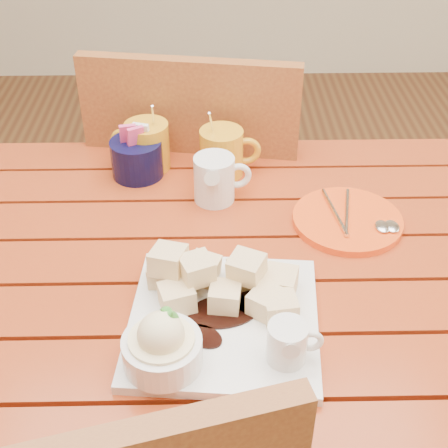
{
  "coord_description": "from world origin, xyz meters",
  "views": [
    {
      "loc": [
        -0.0,
        -0.79,
        1.41
      ],
      "look_at": [
        0.01,
        0.0,
        0.82
      ],
      "focal_mm": 50.0,
      "sensor_mm": 36.0,
      "label": 1
    }
  ],
  "objects_px": {
    "coffee_mug_left": "(146,145)",
    "table": "(217,306)",
    "coffee_mug_right": "(223,152)",
    "dessert_plate": "(211,316)",
    "chair_far": "(202,203)",
    "orange_saucer": "(348,220)"
  },
  "relations": [
    {
      "from": "table",
      "to": "coffee_mug_right",
      "type": "relative_size",
      "value": 8.46
    },
    {
      "from": "table",
      "to": "coffee_mug_right",
      "type": "distance_m",
      "value": 0.31
    },
    {
      "from": "coffee_mug_left",
      "to": "orange_saucer",
      "type": "bearing_deg",
      "value": -10.57
    },
    {
      "from": "coffee_mug_right",
      "to": "coffee_mug_left",
      "type": "bearing_deg",
      "value": 164.9
    },
    {
      "from": "coffee_mug_right",
      "to": "orange_saucer",
      "type": "height_order",
      "value": "coffee_mug_right"
    },
    {
      "from": "coffee_mug_left",
      "to": "orange_saucer",
      "type": "xyz_separation_m",
      "value": [
        0.37,
        -0.2,
        -0.04
      ]
    },
    {
      "from": "table",
      "to": "chair_far",
      "type": "distance_m",
      "value": 0.49
    },
    {
      "from": "coffee_mug_right",
      "to": "orange_saucer",
      "type": "distance_m",
      "value": 0.28
    },
    {
      "from": "table",
      "to": "dessert_plate",
      "type": "relative_size",
      "value": 4.06
    },
    {
      "from": "table",
      "to": "dessert_plate",
      "type": "height_order",
      "value": "dessert_plate"
    },
    {
      "from": "coffee_mug_left",
      "to": "coffee_mug_right",
      "type": "relative_size",
      "value": 1.02
    },
    {
      "from": "coffee_mug_right",
      "to": "table",
      "type": "bearing_deg",
      "value": -98.28
    },
    {
      "from": "dessert_plate",
      "to": "orange_saucer",
      "type": "height_order",
      "value": "dessert_plate"
    },
    {
      "from": "coffee_mug_left",
      "to": "chair_far",
      "type": "xyz_separation_m",
      "value": [
        0.1,
        0.18,
        -0.27
      ]
    },
    {
      "from": "table",
      "to": "orange_saucer",
      "type": "distance_m",
      "value": 0.28
    },
    {
      "from": "dessert_plate",
      "to": "orange_saucer",
      "type": "distance_m",
      "value": 0.36
    },
    {
      "from": "coffee_mug_right",
      "to": "chair_far",
      "type": "height_order",
      "value": "chair_far"
    },
    {
      "from": "coffee_mug_right",
      "to": "chair_far",
      "type": "xyz_separation_m",
      "value": [
        -0.05,
        0.21,
        -0.27
      ]
    },
    {
      "from": "coffee_mug_left",
      "to": "coffee_mug_right",
      "type": "height_order",
      "value": "coffee_mug_left"
    },
    {
      "from": "coffee_mug_left",
      "to": "table",
      "type": "bearing_deg",
      "value": -47.38
    },
    {
      "from": "coffee_mug_right",
      "to": "orange_saucer",
      "type": "bearing_deg",
      "value": -43.15
    },
    {
      "from": "coffee_mug_right",
      "to": "dessert_plate",
      "type": "bearing_deg",
      "value": -98.13
    }
  ]
}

